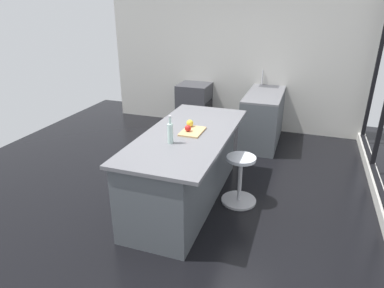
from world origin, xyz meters
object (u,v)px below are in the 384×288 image
stool_by_window (240,181)px  apple_yellow (190,123)px  oven_range (194,106)px  apple_red (188,128)px  water_bottle (170,133)px  kitchen_island (185,167)px  cutting_board (192,131)px

stool_by_window → apple_yellow: (0.01, -0.65, 0.69)m
oven_range → apple_red: apple_red is taller
water_bottle → kitchen_island: bearing=175.8°
cutting_board → apple_yellow: apple_yellow is taller
kitchen_island → cutting_board: cutting_board is taller
oven_range → kitchen_island: (2.66, 0.78, 0.03)m
kitchen_island → cutting_board: (-0.03, 0.09, 0.47)m
stool_by_window → apple_red: size_ratio=8.26×
cutting_board → apple_red: size_ratio=4.75×
kitchen_island → apple_yellow: (-0.16, 0.02, 0.52)m
apple_red → apple_yellow: size_ratio=0.89×
apple_yellow → apple_red: bearing=11.5°
cutting_board → water_bottle: water_bottle is taller
kitchen_island → cutting_board: size_ratio=6.11×
stool_by_window → apple_yellow: apple_yellow is taller
kitchen_island → apple_red: bearing=83.2°
cutting_board → apple_red: (0.04, -0.04, 0.05)m
kitchen_island → water_bottle: size_ratio=7.04×
oven_range → apple_yellow: (2.51, 0.80, 0.55)m
kitchen_island → water_bottle: bearing=-4.2°
apple_yellow → water_bottle: water_bottle is taller
oven_range → kitchen_island: 2.78m
oven_range → apple_red: size_ratio=11.50×
water_bottle → cutting_board: bearing=163.2°
apple_yellow → water_bottle: size_ratio=0.27×
apple_yellow → water_bottle: bearing=-4.6°
stool_by_window → water_bottle: size_ratio=2.01×
cutting_board → water_bottle: size_ratio=1.15×
apple_red → cutting_board: bearing=130.9°
kitchen_island → apple_yellow: 0.54m
oven_range → water_bottle: water_bottle is taller
oven_range → kitchen_island: size_ratio=0.40×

